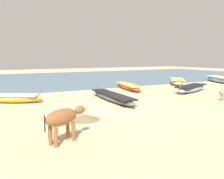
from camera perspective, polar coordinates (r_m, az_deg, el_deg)
ground at (r=11.22m, az=2.24°, el=-4.16°), size 80.00×80.00×0.00m
sea_water at (r=26.21m, az=-16.06°, el=2.57°), size 60.00×20.00×0.08m
fishing_boat_0 at (r=24.26m, az=25.53°, el=2.33°), size 2.71×4.17×0.76m
fishing_boat_1 at (r=16.77m, az=19.38°, el=0.30°), size 3.94×2.19×0.66m
fishing_boat_2 at (r=17.12m, az=4.03°, el=0.78°), size 1.61×4.19×0.60m
fishing_boat_4 at (r=12.55m, az=-0.03°, el=-1.85°), size 1.07×4.88×0.59m
fishing_boat_5 at (r=20.92m, az=16.12°, el=1.98°), size 3.08×3.32×0.74m
fishing_boat_6 at (r=13.11m, az=-23.77°, el=-1.99°), size 3.15×2.38×0.64m
cow_adult_brown at (r=6.48m, az=-12.19°, el=-7.07°), size 1.43×0.88×0.97m
debris_pile_0 at (r=8.81m, az=-6.83°, el=-6.92°), size 1.58×1.58×0.21m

